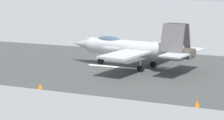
{
  "coord_description": "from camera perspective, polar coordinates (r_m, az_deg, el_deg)",
  "views": [
    {
      "loc": [
        -20.31,
        46.69,
        10.02
      ],
      "look_at": [
        -2.92,
        6.96,
        2.2
      ],
      "focal_mm": 69.02,
      "sensor_mm": 36.0,
      "label": 1
    }
  ],
  "objects": [
    {
      "name": "ground_plane",
      "position": [
        51.9,
        0.12,
        -0.91
      ],
      "size": [
        400.0,
        400.0,
        0.0
      ],
      "primitive_type": "plane",
      "color": "slate"
    },
    {
      "name": "runway_strip",
      "position": [
        51.89,
        0.14,
        -0.9
      ],
      "size": [
        240.0,
        26.0,
        0.02
      ],
      "color": "#3D403F",
      "rests_on": "ground"
    },
    {
      "name": "fighter_jet",
      "position": [
        50.74,
        2.9,
        1.59
      ],
      "size": [
        16.87,
        14.02,
        5.61
      ],
      "color": "#ACB0B5",
      "rests_on": "ground"
    },
    {
      "name": "marker_cone_near",
      "position": [
        36.0,
        11.19,
        -5.68
      ],
      "size": [
        0.44,
        0.44,
        0.55
      ],
      "primitive_type": "cone",
      "color": "orange",
      "rests_on": "ground"
    },
    {
      "name": "marker_cone_mid",
      "position": [
        41.75,
        -9.52,
        -3.42
      ],
      "size": [
        0.44,
        0.44,
        0.55
      ],
      "primitive_type": "cone",
      "color": "orange",
      "rests_on": "ground"
    }
  ]
}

